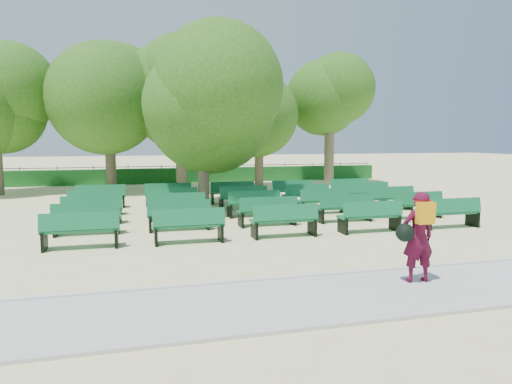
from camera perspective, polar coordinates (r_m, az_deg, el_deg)
ground at (r=14.75m, az=-4.73°, el=-3.92°), size 120.00×120.00×0.00m
paving at (r=7.80m, az=5.02°, el=-13.47°), size 30.00×2.20×0.06m
curb at (r=8.82m, az=2.46°, el=-10.89°), size 30.00×0.12×0.10m
hedge at (r=28.48m, az=-9.63°, el=2.05°), size 26.00×0.70×0.90m
fence at (r=28.92m, az=-9.68°, el=1.23°), size 26.00×0.10×1.02m
tree_line at (r=24.56m, az=-8.78°, el=0.28°), size 21.80×6.80×7.04m
bench_array at (r=15.94m, az=-0.44°, el=-2.75°), size 1.87×0.66×1.17m
tree_among at (r=17.11m, az=-6.70°, el=11.69°), size 4.73×4.73×6.36m
person at (r=8.94m, az=19.52°, el=-5.18°), size 0.80×0.49×1.69m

